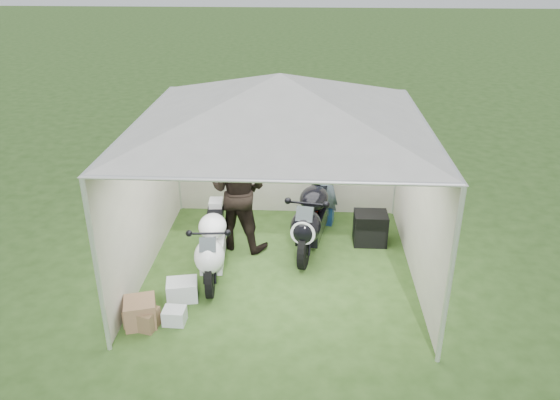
# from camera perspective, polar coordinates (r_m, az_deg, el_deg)

# --- Properties ---
(ground) EXTENTS (80.00, 80.00, 0.00)m
(ground) POSITION_cam_1_polar(r_m,az_deg,el_deg) (8.52, 0.01, -7.04)
(ground) COLOR #2A4818
(ground) RESTS_ON ground
(canopy_tent) EXTENTS (5.66, 5.66, 3.00)m
(canopy_tent) POSITION_cam_1_polar(r_m,az_deg,el_deg) (7.51, 0.02, 10.00)
(canopy_tent) COLOR silver
(canopy_tent) RESTS_ON ground
(motorcycle_white) EXTENTS (0.52, 1.90, 0.93)m
(motorcycle_white) POSITION_cam_1_polar(r_m,az_deg,el_deg) (8.15, -7.08, -4.57)
(motorcycle_white) COLOR black
(motorcycle_white) RESTS_ON ground
(motorcycle_black) EXTENTS (0.70, 2.09, 1.03)m
(motorcycle_black) POSITION_cam_1_polar(r_m,az_deg,el_deg) (8.79, 3.34, -1.70)
(motorcycle_black) COLOR black
(motorcycle_black) RESTS_ON ground
(paddock_stand) EXTENTS (0.49, 0.35, 0.33)m
(paddock_stand) POSITION_cam_1_polar(r_m,az_deg,el_deg) (9.82, 4.29, -1.41)
(paddock_stand) COLOR blue
(paddock_stand) RESTS_ON ground
(person_dark_jacket) EXTENTS (1.16, 1.02, 2.00)m
(person_dark_jacket) POSITION_cam_1_polar(r_m,az_deg,el_deg) (8.69, -4.39, 1.04)
(person_dark_jacket) COLOR black
(person_dark_jacket) RESTS_ON ground
(person_blue_jacket) EXTENTS (0.61, 0.70, 1.60)m
(person_blue_jacket) POSITION_cam_1_polar(r_m,az_deg,el_deg) (9.40, 4.82, 1.62)
(person_blue_jacket) COLOR slate
(person_blue_jacket) RESTS_ON ground
(equipment_box) EXTENTS (0.54, 0.43, 0.54)m
(equipment_box) POSITION_cam_1_polar(r_m,az_deg,el_deg) (9.19, 9.41, -2.91)
(equipment_box) COLOR black
(equipment_box) RESTS_ON ground
(crate_0) EXTENTS (0.48, 0.41, 0.28)m
(crate_0) POSITION_cam_1_polar(r_m,az_deg,el_deg) (7.87, -10.18, -9.23)
(crate_0) COLOR silver
(crate_0) RESTS_ON ground
(crate_1) EXTENTS (0.49, 0.49, 0.36)m
(crate_1) POSITION_cam_1_polar(r_m,az_deg,el_deg) (7.50, -14.39, -11.28)
(crate_1) COLOR brown
(crate_1) RESTS_ON ground
(crate_2) EXTENTS (0.30, 0.25, 0.21)m
(crate_2) POSITION_cam_1_polar(r_m,az_deg,el_deg) (7.46, -10.97, -11.80)
(crate_2) COLOR silver
(crate_2) RESTS_ON ground
(crate_3) EXTENTS (0.46, 0.38, 0.27)m
(crate_3) POSITION_cam_1_polar(r_m,az_deg,el_deg) (7.47, -14.22, -11.86)
(crate_3) COLOR brown
(crate_3) RESTS_ON ground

